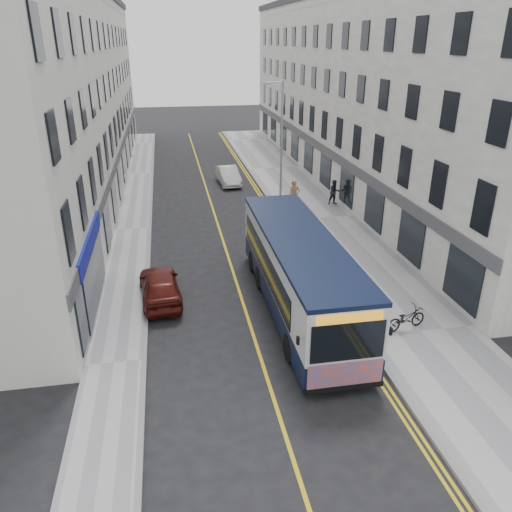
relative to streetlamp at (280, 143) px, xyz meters
name	(u,v)px	position (x,y,z in m)	size (l,w,h in m)	color
ground	(252,332)	(-4.17, -14.00, -4.38)	(140.00, 140.00, 0.00)	black
pavement_east	(319,218)	(2.08, -2.00, -4.32)	(4.50, 64.00, 0.12)	#99989B
pavement_west	(132,230)	(-9.17, -2.00, -4.32)	(2.00, 64.00, 0.12)	#99989B
kerb_east	(283,220)	(-0.17, -2.00, -4.32)	(0.18, 64.00, 0.13)	slate
kerb_west	(150,229)	(-8.17, -2.00, -4.32)	(0.18, 64.00, 0.13)	slate
road_centre_line	(218,225)	(-4.17, -2.00, -4.38)	(0.12, 64.00, 0.01)	gold
road_dbl_yellow_inner	(276,222)	(-0.62, -2.00, -4.38)	(0.10, 64.00, 0.01)	gold
road_dbl_yellow_outer	(279,222)	(-0.42, -2.00, -4.38)	(0.10, 64.00, 0.01)	gold
terrace_east	(356,93)	(7.33, 7.00, 2.12)	(6.00, 46.00, 13.00)	white
terrace_west	(69,99)	(-13.17, 7.00, 2.12)	(6.00, 46.00, 13.00)	silver
streetlamp	(280,143)	(0.00, 0.00, 0.00)	(1.32, 0.18, 8.00)	#999AA1
city_bus	(299,271)	(-2.05, -12.68, -2.61)	(2.61, 11.17, 3.24)	black
bicycle	(406,318)	(1.55, -14.97, -3.81)	(0.60, 1.71, 0.90)	black
pedestrian_near	(294,195)	(0.91, -0.32, -3.29)	(0.71, 0.47, 1.95)	#926342
pedestrian_far	(334,192)	(3.83, 0.42, -3.44)	(0.80, 0.62, 1.64)	black
car_white	(228,176)	(-2.37, 7.11, -3.73)	(1.38, 3.95, 1.30)	silver
car_maroon	(160,285)	(-7.57, -10.79, -3.70)	(1.62, 4.02, 1.37)	#48110C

